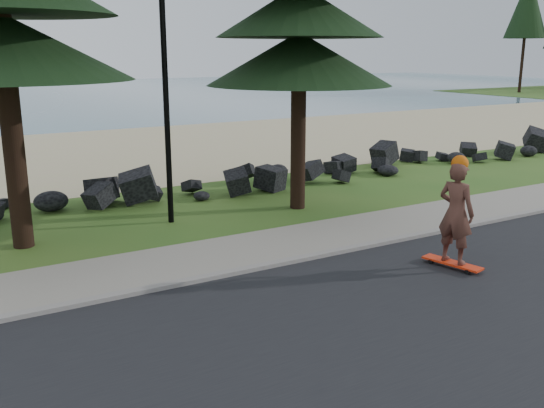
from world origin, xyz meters
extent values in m
plane|color=#2A541A|center=(0.00, 0.00, 0.00)|extent=(160.00, 160.00, 0.00)
cube|color=black|center=(0.00, -4.50, 0.01)|extent=(160.00, 7.00, 0.02)
cube|color=gray|center=(0.00, -0.90, 0.05)|extent=(160.00, 0.20, 0.10)
cube|color=gray|center=(0.00, 0.20, 0.04)|extent=(160.00, 2.00, 0.08)
cube|color=tan|center=(0.00, 14.50, 0.01)|extent=(160.00, 15.00, 0.01)
cylinder|color=black|center=(0.00, 3.20, 4.00)|extent=(0.14, 0.14, 8.00)
cube|color=red|center=(3.56, -2.75, 0.11)|extent=(0.57, 1.24, 0.04)
imported|color=#522E25|center=(3.56, -2.75, 1.14)|extent=(0.64, 0.82, 2.01)
sphere|color=#C4520A|center=(3.56, -2.75, 2.10)|extent=(0.32, 0.32, 0.32)
camera|label=1|loc=(-5.18, -10.67, 4.17)|focal=40.00mm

